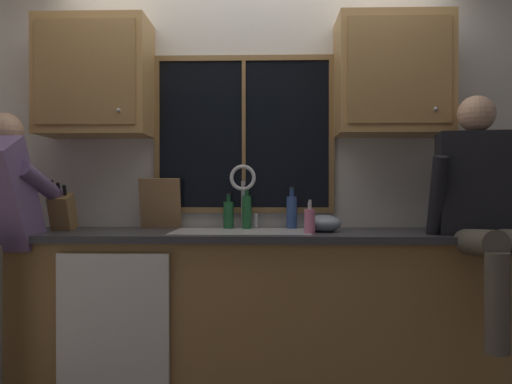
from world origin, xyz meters
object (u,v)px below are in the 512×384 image
mixing_bowl (323,224)px  soap_dispenser (310,220)px  bottle_tall_clear (292,211)px  person_sitting_on_counter (484,202)px  cutting_board (160,203)px  knife_block (63,212)px  bottle_amber_small (247,211)px  bottle_green_glass (229,214)px

mixing_bowl → soap_dispenser: bearing=-128.7°
mixing_bowl → bottle_tall_clear: bottle_tall_clear is taller
person_sitting_on_counter → cutting_board: size_ratio=3.90×
person_sitting_on_counter → cutting_board: 1.89m
person_sitting_on_counter → soap_dispenser: person_sitting_on_counter is taller
knife_block → bottle_tall_clear: bearing=7.2°
mixing_bowl → bottle_amber_small: 0.49m
soap_dispenser → bottle_tall_clear: (-0.09, 0.32, 0.04)m
person_sitting_on_counter → bottle_green_glass: (-1.39, 0.45, -0.09)m
soap_dispenser → bottle_tall_clear: 0.33m
bottle_green_glass → bottle_tall_clear: bearing=2.5°
bottle_green_glass → bottle_amber_small: (0.12, -0.02, 0.02)m
bottle_tall_clear → knife_block: bearing=-172.8°
soap_dispenser → bottle_green_glass: bottle_green_glass is taller
person_sitting_on_counter → mixing_bowl: (-0.81, 0.27, -0.14)m
cutting_board → soap_dispenser: (0.92, -0.33, -0.09)m
soap_dispenser → bottle_tall_clear: size_ratio=0.72×
cutting_board → soap_dispenser: bearing=-19.8°
cutting_board → bottle_tall_clear: cutting_board is taller
bottle_tall_clear → bottle_amber_small: (-0.28, -0.03, 0.00)m
bottle_tall_clear → cutting_board: bearing=178.8°
knife_block → cutting_board: size_ratio=1.00×
mixing_bowl → knife_block: bearing=178.9°
knife_block → bottle_tall_clear: knife_block is taller
cutting_board → bottle_amber_small: size_ratio=1.18×
person_sitting_on_counter → knife_block: person_sitting_on_counter is taller
cutting_board → bottle_amber_small: bearing=-5.2°
knife_block → soap_dispenser: size_ratio=1.70×
person_sitting_on_counter → bottle_tall_clear: size_ratio=4.76×
knife_block → bottle_amber_small: (1.10, 0.14, 0.00)m
cutting_board → bottle_amber_small: (0.56, -0.05, -0.05)m
mixing_bowl → cutting_board: bearing=167.8°
person_sitting_on_counter → mixing_bowl: bearing=161.9°
person_sitting_on_counter → bottle_green_glass: size_ratio=5.65×
mixing_bowl → bottle_amber_small: (-0.46, 0.17, 0.07)m
bottle_tall_clear → bottle_amber_small: bottle_amber_small is taller
person_sitting_on_counter → bottle_amber_small: bearing=161.1°
knife_block → soap_dispenser: (1.47, -0.14, -0.04)m
person_sitting_on_counter → mixing_bowl: 0.87m
mixing_bowl → soap_dispenser: soap_dispenser is taller
bottle_amber_small → soap_dispenser: bearing=-37.5°
bottle_green_glass → bottle_amber_small: size_ratio=0.82×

